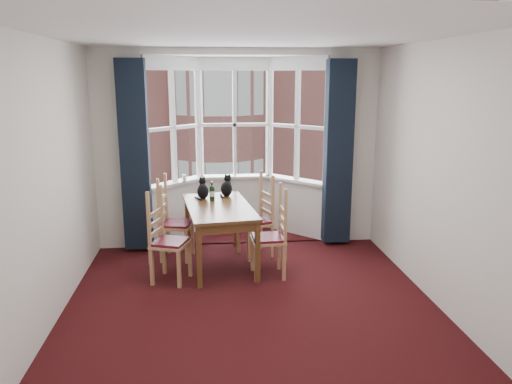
{
  "coord_description": "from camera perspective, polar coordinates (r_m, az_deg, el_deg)",
  "views": [
    {
      "loc": [
        -0.45,
        -4.8,
        2.43
      ],
      "look_at": [
        0.14,
        1.05,
        1.05
      ],
      "focal_mm": 35.0,
      "sensor_mm": 36.0,
      "label": 1
    }
  ],
  "objects": [
    {
      "name": "ceiling",
      "position": [
        4.83,
        -0.42,
        17.6
      ],
      "size": [
        4.5,
        4.5,
        0.0
      ],
      "primitive_type": "plane",
      "rotation": [
        3.14,
        0.0,
        0.0
      ],
      "color": "white",
      "rests_on": "floor"
    },
    {
      "name": "chair_right_far",
      "position": [
        6.85,
        0.56,
        -3.39
      ],
      "size": [
        0.52,
        0.53,
        0.92
      ],
      "color": "tan",
      "rests_on": "floor"
    },
    {
      "name": "wine_bottle",
      "position": [
        6.65,
        -5.05,
        -0.04
      ],
      "size": [
        0.07,
        0.07,
        0.26
      ],
      "color": "black",
      "rests_on": "dining_table"
    },
    {
      "name": "wall_back_pier_left",
      "position": [
        7.22,
        -15.31,
        4.55
      ],
      "size": [
        0.7,
        0.12,
        2.8
      ],
      "primitive_type": "cube",
      "color": "silver",
      "rests_on": "floor"
    },
    {
      "name": "chair_left_far",
      "position": [
        6.81,
        -9.82,
        -3.71
      ],
      "size": [
        0.47,
        0.49,
        0.92
      ],
      "color": "tan",
      "rests_on": "floor"
    },
    {
      "name": "street",
      "position": [
        38.0,
        -4.96,
        0.36
      ],
      "size": [
        80.0,
        80.0,
        0.0
      ],
      "primitive_type": "plane",
      "color": "#333335",
      "rests_on": "ground"
    },
    {
      "name": "wall_left",
      "position": [
        5.15,
        -23.15,
        0.58
      ],
      "size": [
        0.0,
        4.5,
        4.5
      ],
      "primitive_type": "plane",
      "rotation": [
        1.57,
        0.0,
        1.57
      ],
      "color": "silver",
      "rests_on": "floor"
    },
    {
      "name": "tenement_building",
      "position": [
        18.83,
        -4.48,
        10.65
      ],
      "size": [
        18.4,
        7.8,
        15.2
      ],
      "color": "#9E5B51",
      "rests_on": "street"
    },
    {
      "name": "bay_window",
      "position": [
        7.64,
        -2.35,
        5.45
      ],
      "size": [
        2.76,
        0.94,
        2.8
      ],
      "color": "white",
      "rests_on": "floor"
    },
    {
      "name": "cat_left",
      "position": [
        6.79,
        -6.09,
        0.21
      ],
      "size": [
        0.17,
        0.23,
        0.3
      ],
      "color": "black",
      "rests_on": "dining_table"
    },
    {
      "name": "wall_near",
      "position": [
        2.79,
        4.02,
        -8.54
      ],
      "size": [
        4.0,
        0.0,
        4.0
      ],
      "primitive_type": "plane",
      "rotation": [
        -1.57,
        0.0,
        0.0
      ],
      "color": "silver",
      "rests_on": "floor"
    },
    {
      "name": "curtain_left",
      "position": [
        7.02,
        -13.67,
        3.99
      ],
      "size": [
        0.38,
        0.22,
        2.6
      ],
      "primitive_type": "cube",
      "color": "black",
      "rests_on": "floor"
    },
    {
      "name": "wall_back_pier_right",
      "position": [
        7.43,
        10.76,
        5.01
      ],
      "size": [
        0.7,
        0.12,
        2.8
      ],
      "primitive_type": "cube",
      "color": "silver",
      "rests_on": "floor"
    },
    {
      "name": "dining_table",
      "position": [
        6.44,
        -4.25,
        -2.38
      ],
      "size": [
        0.98,
        1.57,
        0.8
      ],
      "color": "brown",
      "rests_on": "floor"
    },
    {
      "name": "chair_right_near",
      "position": [
        6.14,
        2.22,
        -5.39
      ],
      "size": [
        0.41,
        0.43,
        0.92
      ],
      "color": "tan",
      "rests_on": "floor"
    },
    {
      "name": "floor",
      "position": [
        5.4,
        -0.37,
        -13.54
      ],
      "size": [
        4.5,
        4.5,
        0.0
      ],
      "primitive_type": "plane",
      "color": "black",
      "rests_on": "ground"
    },
    {
      "name": "candle_tall",
      "position": [
        7.56,
        -8.2,
        1.57
      ],
      "size": [
        0.06,
        0.06,
        0.11
      ],
      "primitive_type": "cylinder",
      "color": "white",
      "rests_on": "bay_window"
    },
    {
      "name": "cat_right",
      "position": [
        6.91,
        -3.38,
        0.52
      ],
      "size": [
        0.22,
        0.26,
        0.31
      ],
      "color": "black",
      "rests_on": "dining_table"
    },
    {
      "name": "chair_left_near",
      "position": [
        6.1,
        -10.55,
        -5.75
      ],
      "size": [
        0.51,
        0.53,
        0.92
      ],
      "color": "tan",
      "rests_on": "floor"
    },
    {
      "name": "curtain_right",
      "position": [
        7.2,
        9.38,
        4.41
      ],
      "size": [
        0.38,
        0.22,
        2.6
      ],
      "primitive_type": "cube",
      "color": "black",
      "rests_on": "floor"
    },
    {
      "name": "wall_right",
      "position": [
        5.49,
        20.89,
        1.51
      ],
      "size": [
        0.0,
        4.5,
        4.5
      ],
      "primitive_type": "plane",
      "rotation": [
        1.57,
        0.0,
        -1.57
      ],
      "color": "silver",
      "rests_on": "floor"
    }
  ]
}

